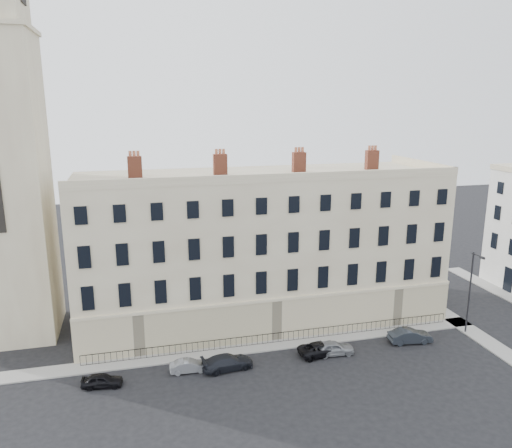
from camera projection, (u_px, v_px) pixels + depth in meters
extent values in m
plane|color=black|center=(363.00, 363.00, 42.84)|extent=(160.00, 160.00, 0.00)
cube|color=#BCAB8C|center=(260.00, 246.00, 50.91)|extent=(36.00, 12.00, 15.00)
cube|color=beige|center=(277.00, 321.00, 46.49)|extent=(36.10, 0.18, 4.00)
cube|color=beige|center=(414.00, 282.00, 56.57)|extent=(0.18, 12.10, 4.00)
cube|color=#BCAB8C|center=(277.00, 178.00, 43.53)|extent=(36.00, 0.35, 0.80)
cube|color=#BCAB8C|center=(421.00, 164.00, 53.34)|extent=(0.35, 12.00, 0.80)
cube|color=brown|center=(135.00, 167.00, 46.00)|extent=(1.30, 0.70, 2.00)
cube|color=brown|center=(220.00, 165.00, 47.93)|extent=(1.30, 0.70, 2.00)
cube|color=brown|center=(299.00, 162.00, 49.86)|extent=(1.30, 0.70, 2.00)
cube|color=brown|center=(372.00, 160.00, 51.79)|extent=(1.30, 0.70, 2.00)
cube|color=#BCAB8C|center=(1.00, 190.00, 45.47)|extent=(8.00, 8.00, 28.00)
cube|color=gray|center=(237.00, 349.00, 45.12)|extent=(48.00, 2.00, 0.12)
cube|color=gray|center=(440.00, 311.00, 53.49)|extent=(2.00, 24.00, 0.12)
cube|color=gray|center=(506.00, 295.00, 57.78)|extent=(2.00, 20.00, 0.12)
cube|color=black|center=(278.00, 333.00, 46.23)|extent=(35.00, 0.04, 0.04)
cube|color=black|center=(278.00, 342.00, 46.45)|extent=(35.00, 0.04, 0.04)
imported|color=black|center=(102.00, 380.00, 39.20)|extent=(3.32, 1.69, 1.08)
imported|color=slate|center=(189.00, 366.00, 41.40)|extent=(3.25, 1.22, 1.06)
imported|color=black|center=(227.00, 362.00, 41.79)|extent=(4.57, 2.30, 1.27)
imported|color=black|center=(321.00, 349.00, 44.17)|extent=(4.34, 2.34, 1.16)
imported|color=gray|center=(333.00, 348.00, 44.21)|extent=(3.77, 1.70, 1.25)
imported|color=#22272E|center=(410.00, 336.00, 46.40)|extent=(4.15, 1.84, 1.32)
cylinder|color=#27272B|center=(469.00, 293.00, 47.59)|extent=(0.16, 0.16, 8.21)
cylinder|color=#27272B|center=(478.00, 255.00, 45.94)|extent=(0.30, 1.54, 0.10)
cube|color=#27272B|center=(482.00, 258.00, 45.26)|extent=(0.25, 0.53, 0.12)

